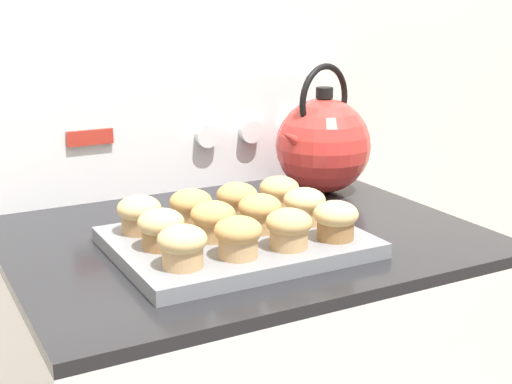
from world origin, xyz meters
name	(u,v)px	position (x,y,z in m)	size (l,w,h in m)	color
wall_back	(155,43)	(0.00, 0.66, 1.20)	(8.00, 0.05, 2.40)	silver
control_panel	(169,135)	(0.00, 0.61, 1.03)	(0.71, 0.07, 0.21)	white
muffin_pan	(237,242)	(-0.04, 0.24, 0.93)	(0.36, 0.28, 0.02)	slate
muffin_r0_c0	(182,245)	(-0.16, 0.16, 0.98)	(0.07, 0.07, 0.06)	tan
muffin_r0_c1	(238,236)	(-0.08, 0.16, 0.98)	(0.07, 0.07, 0.06)	tan
muffin_r0_c2	(289,228)	(0.00, 0.16, 0.98)	(0.07, 0.07, 0.06)	tan
muffin_r0_c3	(336,219)	(0.08, 0.16, 0.98)	(0.07, 0.07, 0.06)	olive
muffin_r1_c0	(161,228)	(-0.16, 0.24, 0.98)	(0.07, 0.07, 0.06)	olive
muffin_r1_c1	(213,220)	(-0.08, 0.24, 0.98)	(0.07, 0.07, 0.06)	tan
muffin_r1_c2	(261,212)	(0.00, 0.24, 0.98)	(0.07, 0.07, 0.06)	tan
muffin_r1_c3	(304,205)	(0.08, 0.24, 0.98)	(0.07, 0.07, 0.06)	tan
muffin_r2_c0	(139,213)	(-0.16, 0.32, 0.98)	(0.07, 0.07, 0.06)	#A37A4C
muffin_r2_c1	(191,206)	(-0.08, 0.32, 0.98)	(0.07, 0.07, 0.06)	tan
muffin_r2_c2	(237,199)	(0.00, 0.32, 0.98)	(0.07, 0.07, 0.06)	tan
muffin_r2_c3	(279,192)	(0.08, 0.32, 0.98)	(0.07, 0.07, 0.06)	tan
tea_kettle	(323,144)	(0.25, 0.45, 1.02)	(0.22, 0.18, 0.24)	red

